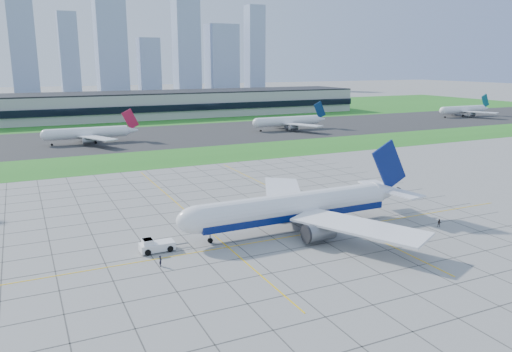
# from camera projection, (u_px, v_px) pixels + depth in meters

# --- Properties ---
(ground) EXTENTS (1400.00, 1400.00, 0.00)m
(ground) POSITION_uv_depth(u_px,v_px,m) (271.00, 236.00, 99.11)
(ground) COLOR gray
(ground) RESTS_ON ground
(grass_median) EXTENTS (700.00, 35.00, 0.04)m
(grass_median) POSITION_uv_depth(u_px,v_px,m) (156.00, 159.00, 178.34)
(grass_median) COLOR #246E1F
(grass_median) RESTS_ON ground
(asphalt_taxiway) EXTENTS (700.00, 75.00, 0.04)m
(asphalt_taxiway) POSITION_uv_depth(u_px,v_px,m) (126.00, 138.00, 226.77)
(asphalt_taxiway) COLOR #383838
(asphalt_taxiway) RESTS_ON ground
(grass_far) EXTENTS (700.00, 145.00, 0.04)m
(grass_far) POSITION_uv_depth(u_px,v_px,m) (92.00, 116.00, 323.62)
(grass_far) COLOR #246E1F
(grass_far) RESTS_ON ground
(apron_markings) EXTENTS (120.00, 130.00, 0.03)m
(apron_markings) POSITION_uv_depth(u_px,v_px,m) (249.00, 220.00, 109.05)
(apron_markings) COLOR #474744
(apron_markings) RESTS_ON ground
(terminal) EXTENTS (260.00, 43.00, 15.80)m
(terminal) POSITION_uv_depth(u_px,v_px,m) (162.00, 104.00, 316.49)
(terminal) COLOR #B7B7B2
(terminal) RESTS_ON ground
(city_skyline) EXTENTS (523.00, 32.40, 160.00)m
(city_skyline) POSITION_uv_depth(u_px,v_px,m) (46.00, 38.00, 540.15)
(city_skyline) COLOR #99AAC8
(city_skyline) RESTS_ON ground
(airliner) EXTENTS (54.30, 55.05, 17.10)m
(airliner) POSITION_uv_depth(u_px,v_px,m) (296.00, 207.00, 102.35)
(airliner) COLOR white
(airliner) RESTS_ON ground
(pushback_tug) EXTENTS (9.11, 3.25, 2.53)m
(pushback_tug) POSITION_uv_depth(u_px,v_px,m) (155.00, 245.00, 90.87)
(pushback_tug) COLOR white
(pushback_tug) RESTS_ON ground
(crew_near) EXTENTS (0.67, 0.82, 1.94)m
(crew_near) POSITION_uv_depth(u_px,v_px,m) (161.00, 261.00, 84.19)
(crew_near) COLOR black
(crew_near) RESTS_ON ground
(crew_far) EXTENTS (1.06, 1.03, 1.71)m
(crew_far) POSITION_uv_depth(u_px,v_px,m) (439.00, 223.00, 104.43)
(crew_far) COLOR black
(crew_far) RESTS_ON ground
(distant_jet_1) EXTENTS (38.31, 42.66, 14.08)m
(distant_jet_1) POSITION_uv_depth(u_px,v_px,m) (89.00, 133.00, 211.96)
(distant_jet_1) COLOR white
(distant_jet_1) RESTS_ON ground
(distant_jet_2) EXTENTS (40.09, 42.66, 14.08)m
(distant_jet_2) POSITION_uv_depth(u_px,v_px,m) (289.00, 121.00, 254.35)
(distant_jet_2) COLOR white
(distant_jet_2) RESTS_ON ground
(distant_jet_3) EXTENTS (39.70, 42.66, 14.08)m
(distant_jet_3) POSITION_uv_depth(u_px,v_px,m) (464.00, 110.00, 316.55)
(distant_jet_3) COLOR white
(distant_jet_3) RESTS_ON ground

